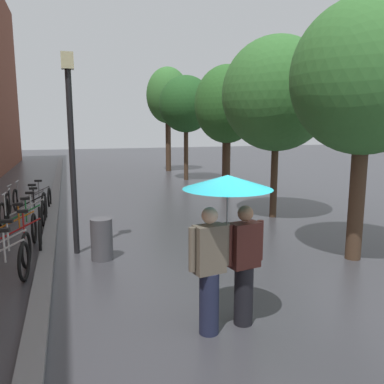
{
  "coord_description": "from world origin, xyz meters",
  "views": [
    {
      "loc": [
        -2.69,
        -4.73,
        2.73
      ],
      "look_at": [
        -0.3,
        2.89,
        1.35
      ],
      "focal_mm": 37.22,
      "sensor_mm": 36.0,
      "label": 1
    }
  ],
  "objects_px": {
    "parked_bicycle_5": "(23,214)",
    "couple_under_umbrella": "(227,227)",
    "litter_bin": "(102,239)",
    "street_tree_3": "(186,104)",
    "street_lamp_post": "(71,139)",
    "street_tree_2": "(227,105)",
    "parked_bicycle_6": "(27,208)",
    "street_tree_1": "(277,94)",
    "parked_bicycle_4": "(18,221)",
    "street_tree_4": "(168,96)",
    "parked_bicycle_7": "(26,203)",
    "street_tree_0": "(365,78)",
    "parked_bicycle_2": "(14,238)",
    "parked_bicycle_8": "(33,198)",
    "parked_bicycle_3": "(10,229)"
  },
  "relations": [
    {
      "from": "parked_bicycle_5",
      "to": "couple_under_umbrella",
      "type": "height_order",
      "value": "couple_under_umbrella"
    },
    {
      "from": "couple_under_umbrella",
      "to": "litter_bin",
      "type": "relative_size",
      "value": 2.45
    },
    {
      "from": "street_tree_3",
      "to": "street_lamp_post",
      "type": "height_order",
      "value": "street_tree_3"
    },
    {
      "from": "street_tree_2",
      "to": "parked_bicycle_6",
      "type": "bearing_deg",
      "value": -162.29
    },
    {
      "from": "street_tree_1",
      "to": "parked_bicycle_4",
      "type": "distance_m",
      "value": 7.64
    },
    {
      "from": "street_tree_2",
      "to": "street_tree_4",
      "type": "distance_m",
      "value": 8.45
    },
    {
      "from": "street_tree_4",
      "to": "parked_bicycle_7",
      "type": "height_order",
      "value": "street_tree_4"
    },
    {
      "from": "parked_bicycle_6",
      "to": "litter_bin",
      "type": "bearing_deg",
      "value": -65.96
    },
    {
      "from": "street_tree_0",
      "to": "street_tree_3",
      "type": "distance_m",
      "value": 12.11
    },
    {
      "from": "parked_bicycle_4",
      "to": "parked_bicycle_6",
      "type": "height_order",
      "value": "same"
    },
    {
      "from": "street_tree_4",
      "to": "parked_bicycle_2",
      "type": "relative_size",
      "value": 5.29
    },
    {
      "from": "street_tree_2",
      "to": "parked_bicycle_2",
      "type": "relative_size",
      "value": 4.39
    },
    {
      "from": "street_tree_1",
      "to": "street_tree_2",
      "type": "relative_size",
      "value": 1.05
    },
    {
      "from": "street_tree_4",
      "to": "parked_bicycle_2",
      "type": "xyz_separation_m",
      "value": [
        -6.75,
        -13.74,
        -3.89
      ]
    },
    {
      "from": "street_tree_3",
      "to": "parked_bicycle_7",
      "type": "relative_size",
      "value": 4.33
    },
    {
      "from": "parked_bicycle_8",
      "to": "street_lamp_post",
      "type": "height_order",
      "value": "street_lamp_post"
    },
    {
      "from": "parked_bicycle_6",
      "to": "parked_bicycle_3",
      "type": "bearing_deg",
      "value": -93.88
    },
    {
      "from": "street_tree_4",
      "to": "parked_bicycle_8",
      "type": "relative_size",
      "value": 5.25
    },
    {
      "from": "parked_bicycle_4",
      "to": "parked_bicycle_5",
      "type": "relative_size",
      "value": 1.01
    },
    {
      "from": "parked_bicycle_4",
      "to": "couple_under_umbrella",
      "type": "distance_m",
      "value": 6.53
    },
    {
      "from": "parked_bicycle_2",
      "to": "parked_bicycle_5",
      "type": "bearing_deg",
      "value": 91.1
    },
    {
      "from": "parked_bicycle_7",
      "to": "parked_bicycle_8",
      "type": "xyz_separation_m",
      "value": [
        0.12,
        0.86,
        0.0
      ]
    },
    {
      "from": "street_tree_4",
      "to": "parked_bicycle_6",
      "type": "distance_m",
      "value": 13.19
    },
    {
      "from": "parked_bicycle_5",
      "to": "street_lamp_post",
      "type": "bearing_deg",
      "value": -63.68
    },
    {
      "from": "parked_bicycle_3",
      "to": "parked_bicycle_7",
      "type": "xyz_separation_m",
      "value": [
        0.07,
        2.99,
        0.0
      ]
    },
    {
      "from": "street_tree_3",
      "to": "parked_bicycle_2",
      "type": "distance_m",
      "value": 12.31
    },
    {
      "from": "street_tree_0",
      "to": "street_tree_1",
      "type": "relative_size",
      "value": 0.99
    },
    {
      "from": "street_tree_2",
      "to": "parked_bicycle_3",
      "type": "xyz_separation_m",
      "value": [
        -7.11,
        -4.51,
        -3.03
      ]
    },
    {
      "from": "street_tree_1",
      "to": "street_tree_3",
      "type": "height_order",
      "value": "street_tree_1"
    },
    {
      "from": "parked_bicycle_3",
      "to": "couple_under_umbrella",
      "type": "xyz_separation_m",
      "value": [
        3.26,
        -4.94,
        1.03
      ]
    },
    {
      "from": "parked_bicycle_7",
      "to": "parked_bicycle_6",
      "type": "bearing_deg",
      "value": -83.46
    },
    {
      "from": "parked_bicycle_5",
      "to": "parked_bicycle_7",
      "type": "distance_m",
      "value": 1.45
    },
    {
      "from": "parked_bicycle_2",
      "to": "street_tree_0",
      "type": "bearing_deg",
      "value": -19.02
    },
    {
      "from": "street_tree_0",
      "to": "parked_bicycle_2",
      "type": "relative_size",
      "value": 4.57
    },
    {
      "from": "parked_bicycle_3",
      "to": "parked_bicycle_6",
      "type": "relative_size",
      "value": 1.0
    },
    {
      "from": "street_tree_4",
      "to": "couple_under_umbrella",
      "type": "distance_m",
      "value": 18.45
    },
    {
      "from": "parked_bicycle_3",
      "to": "parked_bicycle_6",
      "type": "distance_m",
      "value": 2.29
    },
    {
      "from": "street_tree_0",
      "to": "street_tree_4",
      "type": "distance_m",
      "value": 16.04
    },
    {
      "from": "street_tree_2",
      "to": "parked_bicycle_5",
      "type": "height_order",
      "value": "street_tree_2"
    },
    {
      "from": "street_tree_1",
      "to": "parked_bicycle_5",
      "type": "bearing_deg",
      "value": 172.86
    },
    {
      "from": "street_tree_3",
      "to": "couple_under_umbrella",
      "type": "distance_m",
      "value": 14.56
    },
    {
      "from": "parked_bicycle_3",
      "to": "parked_bicycle_5",
      "type": "xyz_separation_m",
      "value": [
        0.13,
        1.55,
        0.0
      ]
    },
    {
      "from": "parked_bicycle_7",
      "to": "litter_bin",
      "type": "distance_m",
      "value": 4.98
    },
    {
      "from": "street_tree_0",
      "to": "parked_bicycle_7",
      "type": "relative_size",
      "value": 4.42
    },
    {
      "from": "street_tree_3",
      "to": "couple_under_umbrella",
      "type": "height_order",
      "value": "street_tree_3"
    },
    {
      "from": "street_tree_1",
      "to": "parked_bicycle_5",
      "type": "relative_size",
      "value": 4.55
    },
    {
      "from": "street_tree_2",
      "to": "street_tree_3",
      "type": "relative_size",
      "value": 0.98
    },
    {
      "from": "parked_bicycle_6",
      "to": "street_lamp_post",
      "type": "relative_size",
      "value": 0.27
    },
    {
      "from": "street_tree_4",
      "to": "parked_bicycle_4",
      "type": "xyz_separation_m",
      "value": [
        -6.84,
        -12.23,
        -3.89
      ]
    },
    {
      "from": "street_tree_1",
      "to": "parked_bicycle_2",
      "type": "bearing_deg",
      "value": -167.61
    }
  ]
}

